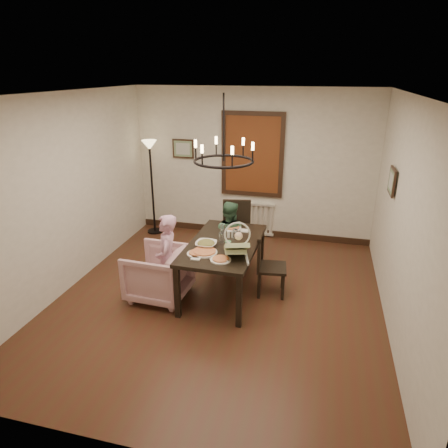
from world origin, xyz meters
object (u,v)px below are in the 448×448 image
at_px(armchair, 158,273).
at_px(elderly_woman, 167,268).
at_px(drinking_glass, 221,237).
at_px(chair_right, 272,264).
at_px(baby_bouncer, 236,245).
at_px(seated_man, 229,243).
at_px(dining_table, 224,248).
at_px(chair_far, 236,234).
at_px(floor_lamp, 152,189).

distance_m(armchair, elderly_woman, 0.27).
bearing_deg(drinking_glass, elderly_woman, -144.64).
bearing_deg(chair_right, drinking_glass, 93.72).
height_order(baby_bouncer, drinking_glass, baby_bouncer).
xyz_separation_m(seated_man, baby_bouncer, (0.36, -1.07, 0.46)).
bearing_deg(dining_table, chair_right, 12.11).
relative_size(chair_right, elderly_woman, 0.87).
xyz_separation_m(chair_far, armchair, (-0.83, -1.33, -0.16)).
height_order(dining_table, elderly_woman, elderly_woman).
height_order(seated_man, baby_bouncer, baby_bouncer).
bearing_deg(armchair, seated_man, 145.78).
xyz_separation_m(chair_far, baby_bouncer, (0.30, -1.37, 0.42)).
distance_m(dining_table, seated_man, 0.71).
xyz_separation_m(armchair, floor_lamp, (-1.06, 2.27, 0.53)).
distance_m(drinking_glass, floor_lamp, 2.69).
relative_size(armchair, elderly_woman, 0.76).
relative_size(elderly_woman, floor_lamp, 0.60).
bearing_deg(armchair, floor_lamp, -152.27).
bearing_deg(floor_lamp, seated_man, -34.15).
bearing_deg(drinking_glass, floor_lamp, 134.58).
xyz_separation_m(chair_right, baby_bouncer, (-0.41, -0.53, 0.48)).
bearing_deg(chair_far, elderly_woman, -126.04).
bearing_deg(chair_right, elderly_woman, 106.60).
height_order(chair_far, floor_lamp, floor_lamp).
bearing_deg(chair_far, baby_bouncer, -89.37).
bearing_deg(floor_lamp, baby_bouncer, -46.49).
bearing_deg(chair_right, floor_lamp, 48.57).
distance_m(chair_right, elderly_woman, 1.48).
bearing_deg(seated_man, chair_far, -98.82).
bearing_deg(baby_bouncer, chair_right, 35.54).
distance_m(chair_far, drinking_glass, 1.03).
relative_size(armchair, seated_man, 0.84).
distance_m(chair_far, elderly_woman, 1.57).
xyz_separation_m(dining_table, floor_lamp, (-1.92, 1.91, 0.20)).
bearing_deg(baby_bouncer, armchair, 161.40).
bearing_deg(floor_lamp, chair_right, -34.44).
bearing_deg(dining_table, seated_man, 98.66).
xyz_separation_m(seated_man, drinking_glass, (0.06, -0.67, 0.38)).
distance_m(chair_right, seated_man, 0.94).
relative_size(chair_right, baby_bouncer, 1.91).
height_order(dining_table, armchair, dining_table).
distance_m(seated_man, drinking_glass, 0.77).
xyz_separation_m(armchair, seated_man, (0.77, 1.03, 0.12)).
bearing_deg(dining_table, baby_bouncer, -54.49).
xyz_separation_m(chair_right, floor_lamp, (-2.60, 1.78, 0.43)).
distance_m(armchair, baby_bouncer, 1.27).
xyz_separation_m(elderly_woman, seated_man, (0.59, 1.13, -0.05)).
bearing_deg(chair_far, dining_table, -99.97).
relative_size(chair_far, floor_lamp, 0.59).
relative_size(dining_table, drinking_glass, 10.80).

